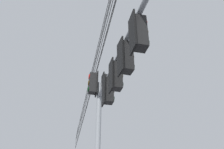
# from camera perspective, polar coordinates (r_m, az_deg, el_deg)

# --- Properties ---
(signal_mast_assembly) EXTENTS (5.75, 2.15, 7.26)m
(signal_mast_assembly) POSITION_cam_1_polar(r_m,az_deg,el_deg) (7.53, -0.97, -6.23)
(signal_mast_assembly) COLOR gray
(signal_mast_assembly) RESTS_ON ground
(overhead_wire_span) EXTENTS (29.14, 10.19, 1.77)m
(overhead_wire_span) POSITION_cam_1_polar(r_m,az_deg,el_deg) (11.87, -3.86, 3.35)
(overhead_wire_span) COLOR black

